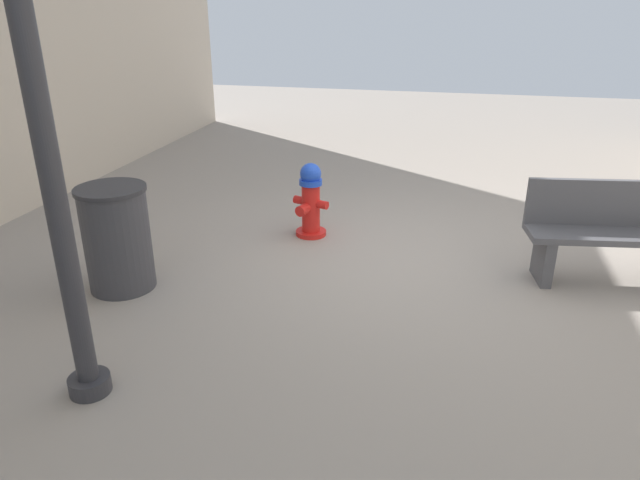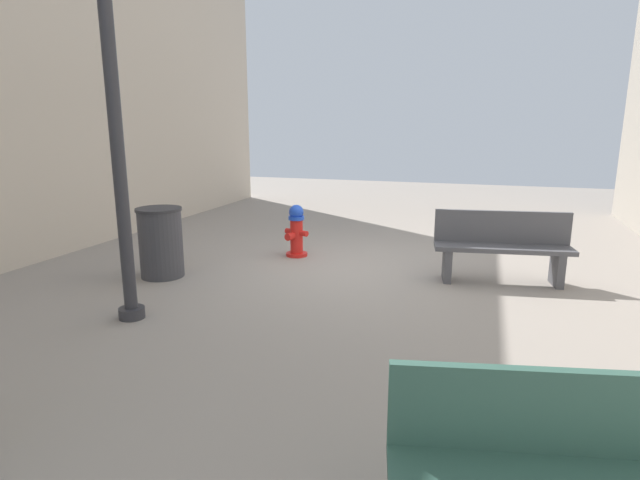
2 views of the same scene
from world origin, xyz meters
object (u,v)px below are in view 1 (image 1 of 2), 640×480
at_px(fire_hydrant, 310,200).
at_px(bench_near, 624,231).
at_px(street_lamp, 22,23).
at_px(trash_bin, 117,238).

xyz_separation_m(fire_hydrant, bench_near, (-3.11, 0.42, 0.08)).
bearing_deg(fire_hydrant, bench_near, 172.35).
distance_m(bench_near, street_lamp, 5.08).
bearing_deg(trash_bin, street_lamp, 112.87).
height_order(fire_hydrant, trash_bin, trash_bin).
height_order(fire_hydrant, bench_near, bench_near).
xyz_separation_m(street_lamp, trash_bin, (0.62, -1.46, -1.88)).
bearing_deg(bench_near, fire_hydrant, -7.65).
bearing_deg(fire_hydrant, street_lamp, 76.03).
relative_size(bench_near, trash_bin, 1.87).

